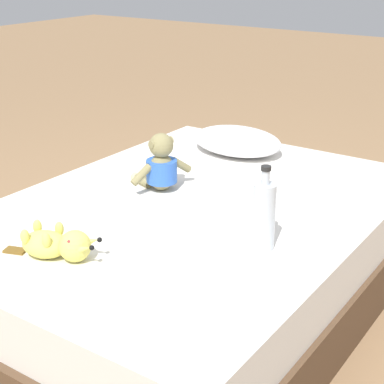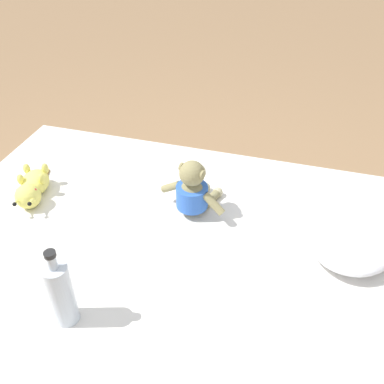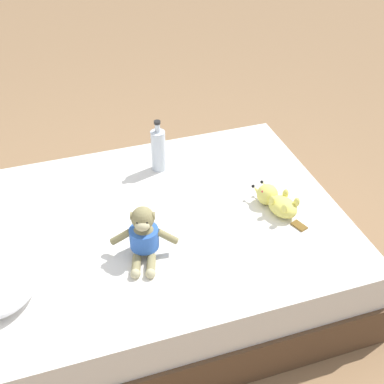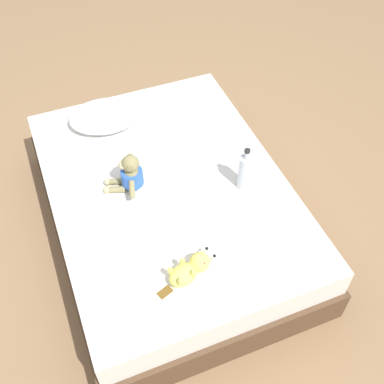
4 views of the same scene
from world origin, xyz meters
name	(u,v)px [view 1 (image 1 of 4)]	position (x,y,z in m)	size (l,w,h in m)	color
ground_plane	(192,298)	(0.00, 0.00, 0.00)	(16.00, 16.00, 0.00)	#93704C
bed	(192,253)	(0.00, 0.00, 0.20)	(1.32, 1.83, 0.41)	brown
pillow	(237,141)	(-0.19, 0.64, 0.47)	(0.49, 0.39, 0.11)	white
plush_monkey	(160,166)	(-0.19, 0.06, 0.51)	(0.24, 0.28, 0.24)	#8E8456
plush_yellow_creature	(58,244)	(-0.10, -0.59, 0.46)	(0.33, 0.17, 0.10)	#EAE066
glass_bottle	(264,215)	(0.39, -0.17, 0.53)	(0.07, 0.07, 0.28)	silver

